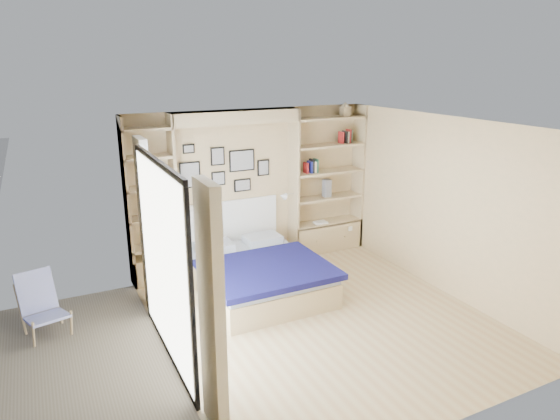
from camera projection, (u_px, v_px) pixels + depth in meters
name	position (u px, v px, depth m)	size (l,w,h in m)	color
ground	(320.00, 317.00, 6.50)	(4.50, 4.50, 0.00)	tan
room_shell	(246.00, 212.00, 7.33)	(4.50, 4.50, 4.50)	tan
bed	(257.00, 273.00, 7.17)	(1.70, 2.21, 1.07)	tan
photo_gallery	(224.00, 168.00, 7.75)	(1.48, 0.02, 0.82)	black
reading_lamps	(239.00, 202.00, 7.77)	(1.92, 0.12, 0.15)	silver
shelf_decor	(321.00, 155.00, 8.30)	(3.47, 0.23, 2.03)	#A51E1E
deck	(9.00, 396.00, 4.96)	(3.20, 4.00, 0.05)	#6B604F
deck_chair	(42.00, 305.00, 6.06)	(0.61, 0.83, 0.75)	tan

